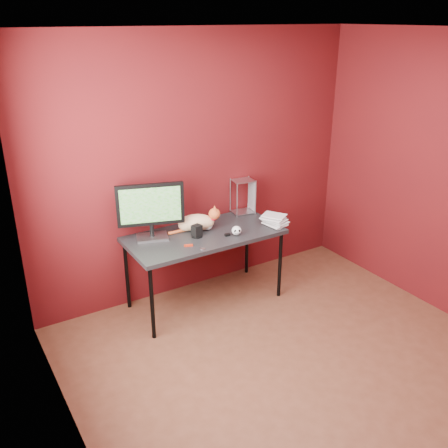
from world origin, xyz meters
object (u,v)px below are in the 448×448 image
skull_mug (237,231)px  speaker (197,232)px  desk (204,238)px  monitor (151,208)px  book_stack (271,172)px  cat (197,222)px

skull_mug → speaker: size_ratio=0.85×
desk → speaker: (-0.10, -0.03, 0.11)m
skull_mug → monitor: bearing=176.4°
speaker → book_stack: book_stack is taller
monitor → speaker: size_ratio=5.08×
cat → speaker: bearing=-95.0°
desk → book_stack: (0.63, -0.19, 0.61)m
desk → speaker: speaker is taller
monitor → speaker: monitor is taller
desk → cat: bearing=99.5°
cat → desk: bearing=-55.7°
cat → speaker: 0.16m
speaker → book_stack: bearing=-25.2°
skull_mug → speaker: 0.38m
speaker → book_stack: (0.73, -0.16, 0.51)m
cat → speaker: cat is taller
skull_mug → speaker: bearing=177.5°
monitor → speaker: 0.48m
book_stack → monitor: bearing=162.4°
cat → speaker: size_ratio=4.22×
desk → speaker: 0.15m
skull_mug → cat: bearing=153.8°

